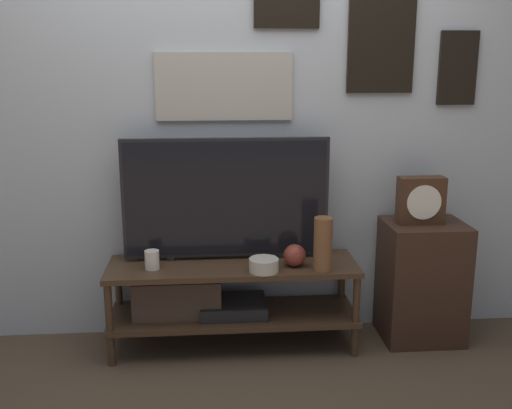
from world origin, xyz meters
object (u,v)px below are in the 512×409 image
Objects in this scene: vase_round_glass at (295,255)px; vase_wide_bowl at (264,265)px; vase_tall_ceramic at (323,244)px; mantel_clock at (421,200)px; candle_jar at (152,260)px; television at (226,198)px.

vase_round_glass is 0.77× the size of vase_wide_bowl.
vase_wide_bowl is (-0.31, 0.01, -0.11)m from vase_tall_ceramic.
vase_wide_bowl is at bearing 178.80° from vase_tall_ceramic.
vase_tall_ceramic is 0.18m from vase_round_glass.
mantel_clock reaches higher than vase_wide_bowl.
vase_tall_ceramic reaches higher than vase_round_glass.
vase_round_glass is at bearing -1.35° from candle_jar.
candle_jar is at bearing 178.65° from vase_round_glass.
television is 0.51m from candle_jar.
mantel_clock is at bearing 6.93° from vase_round_glass.
mantel_clock reaches higher than vase_tall_ceramic.
mantel_clock is (1.06, -0.07, -0.02)m from television.
television reaches higher than vase_round_glass.
mantel_clock is at bearing 15.93° from vase_tall_ceramic.
vase_tall_ceramic is 1.84× the size of vase_wide_bowl.
vase_wide_bowl is (0.19, -0.22, -0.31)m from television.
mantel_clock is (0.57, 0.16, 0.19)m from vase_tall_ceramic.
vase_wide_bowl is at bearing -50.07° from television.
candle_jar is 1.49m from mantel_clock.
vase_round_glass is (0.36, -0.15, -0.29)m from television.
television is 1.07m from mantel_clock.
candle_jar is at bearing -161.39° from television.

